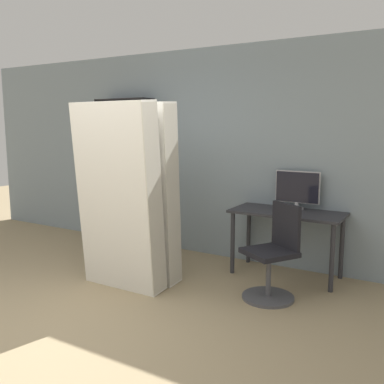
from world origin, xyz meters
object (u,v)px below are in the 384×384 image
(office_chair, at_px, (273,260))
(mattress_far, at_px, (138,193))
(monitor, at_px, (297,188))
(bookshelf, at_px, (121,174))
(mattress_near, at_px, (119,197))

(office_chair, bearing_deg, mattress_far, -170.70)
(monitor, xyz_separation_m, bookshelf, (-2.61, -0.01, 0.02))
(mattress_near, height_order, mattress_far, mattress_near)
(bookshelf, relative_size, mattress_far, 1.06)
(monitor, height_order, mattress_near, mattress_near)
(monitor, distance_m, mattress_far, 1.83)
(monitor, height_order, bookshelf, bookshelf)
(monitor, xyz_separation_m, mattress_far, (-1.44, -1.13, -0.02))
(monitor, relative_size, mattress_near, 0.26)
(mattress_near, xyz_separation_m, mattress_far, (0.00, 0.32, -0.00))
(office_chair, height_order, bookshelf, bookshelf)
(mattress_far, bearing_deg, bookshelf, 136.61)
(office_chair, bearing_deg, monitor, 93.44)
(mattress_far, bearing_deg, monitor, 38.16)
(monitor, bearing_deg, office_chair, -86.56)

